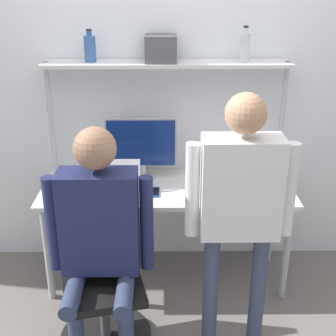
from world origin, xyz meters
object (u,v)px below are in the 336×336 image
object	(u,v)px
laptop	(117,185)
bottle_blue	(90,48)
bottle_clear	(245,47)
office_chair	(103,302)
person_standing	(240,198)
monitor	(141,146)
person_seated	(99,227)
cell_phone	(154,192)
storage_box	(161,48)

from	to	relation	value
laptop	bottle_blue	world-z (taller)	bottle_blue
bottle_blue	bottle_clear	size ratio (longest dim) A/B	0.91
office_chair	person_standing	world-z (taller)	person_standing
monitor	person_seated	distance (m)	0.89
laptop	cell_phone	bearing A→B (deg)	1.69
cell_phone	storage_box	size ratio (longest dim) A/B	0.72
monitor	bottle_blue	xyz separation A→B (m)	(-0.32, 0.03, 0.68)
bottle_blue	laptop	bearing A→B (deg)	-59.55
person_seated	person_standing	size ratio (longest dim) A/B	0.88
monitor	person_seated	bearing A→B (deg)	-103.41
monitor	person_standing	xyz separation A→B (m)	(0.57, -0.87, 0.02)
person_seated	bottle_clear	world-z (taller)	bottle_clear
storage_box	bottle_blue	bearing A→B (deg)	180.00
bottle_blue	storage_box	world-z (taller)	bottle_blue
monitor	storage_box	size ratio (longest dim) A/B	2.42
person_seated	monitor	bearing A→B (deg)	76.59
person_seated	cell_phone	bearing A→B (deg)	63.50
person_standing	storage_box	world-z (taller)	storage_box
laptop	storage_box	world-z (taller)	storage_box
cell_phone	bottle_clear	distance (m)	1.14
person_standing	storage_box	bearing A→B (deg)	115.34
office_chair	person_seated	distance (m)	0.55
laptop	person_standing	size ratio (longest dim) A/B	0.19
storage_box	person_standing	bearing A→B (deg)	-64.66
person_standing	bottle_blue	size ratio (longest dim) A/B	7.50
person_seated	laptop	bearing A→B (deg)	85.27
office_chair	cell_phone	bearing A→B (deg)	61.08
cell_phone	office_chair	size ratio (longest dim) A/B	0.17
person_seated	bottle_clear	bearing A→B (deg)	44.30
monitor	bottle_clear	xyz separation A→B (m)	(0.70, 0.03, 0.69)
office_chair	person_standing	bearing A→B (deg)	-4.78
person_standing	office_chair	bearing A→B (deg)	175.22
laptop	person_standing	distance (m)	0.97
person_standing	bottle_blue	xyz separation A→B (m)	(-0.90, 0.90, 0.66)
office_chair	monitor	bearing A→B (deg)	75.30
office_chair	storage_box	bearing A→B (deg)	67.07
laptop	office_chair	distance (m)	0.77
cell_phone	storage_box	world-z (taller)	storage_box
cell_phone	office_chair	distance (m)	0.79
laptop	person_standing	bearing A→B (deg)	-40.23
bottle_blue	storage_box	bearing A→B (deg)	-0.00
person_standing	storage_box	xyz separation A→B (m)	(-0.43, 0.90, 0.65)
bottle_clear	monitor	bearing A→B (deg)	-177.45
monitor	office_chair	size ratio (longest dim) A/B	0.56
person_seated	person_standing	world-z (taller)	person_standing
cell_phone	bottle_clear	world-z (taller)	bottle_clear
cell_phone	person_seated	xyz separation A→B (m)	(-0.30, -0.60, 0.07)
monitor	bottle_blue	distance (m)	0.75
laptop	office_chair	size ratio (longest dim) A/B	0.34
monitor	person_standing	world-z (taller)	person_standing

